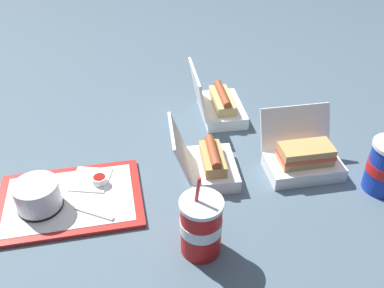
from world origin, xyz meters
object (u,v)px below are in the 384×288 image
object	(u,v)px
clamshell_hotdog_front	(208,163)
clamshell_hotdog_center	(219,105)
soda_cup_left	(201,226)
cake_container	(38,196)
food_tray	(70,200)
ketchup_cup	(100,180)
clamshell_sandwich_left	(303,158)
plastic_fork	(94,213)

from	to	relation	value
clamshell_hotdog_front	clamshell_hotdog_center	xyz separation A→B (m)	(-0.08, -0.31, 0.00)
clamshell_hotdog_front	soda_cup_left	xyz separation A→B (m)	(0.06, 0.26, 0.04)
cake_container	soda_cup_left	size ratio (longest dim) A/B	0.54
food_tray	clamshell_hotdog_front	size ratio (longest dim) A/B	2.16
clamshell_hotdog_center	soda_cup_left	distance (m)	0.59
soda_cup_left	clamshell_hotdog_front	bearing A→B (deg)	-102.77
ketchup_cup	clamshell_sandwich_left	bearing A→B (deg)	-179.75
food_tray	plastic_fork	distance (m)	0.09
cake_container	clamshell_sandwich_left	bearing A→B (deg)	-174.31
plastic_fork	clamshell_sandwich_left	distance (m)	0.59
clamshell_hotdog_front	clamshell_sandwich_left	size ratio (longest dim) A/B	0.84
food_tray	ketchup_cup	distance (m)	0.09
clamshell_hotdog_front	food_tray	bearing A→B (deg)	9.70
plastic_fork	food_tray	bearing A→B (deg)	-15.29
cake_container	clamshell_hotdog_front	size ratio (longest dim) A/B	0.64
plastic_fork	clamshell_sandwich_left	world-z (taller)	clamshell_sandwich_left
cake_container	clamshell_hotdog_front	world-z (taller)	clamshell_hotdog_front
clamshell_sandwich_left	soda_cup_left	bearing A→B (deg)	37.13
plastic_fork	clamshell_hotdog_center	bearing A→B (deg)	-103.27
cake_container	clamshell_hotdog_front	distance (m)	0.45
clamshell_sandwich_left	cake_container	bearing A→B (deg)	5.69
cake_container	clamshell_sandwich_left	distance (m)	0.72
food_tray	clamshell_sandwich_left	world-z (taller)	clamshell_sandwich_left
clamshell_hotdog_front	clamshell_hotdog_center	size ratio (longest dim) A/B	0.85
plastic_fork	clamshell_sandwich_left	bearing A→B (deg)	-139.88
clamshell_hotdog_front	cake_container	bearing A→B (deg)	10.82
cake_container	plastic_fork	bearing A→B (deg)	162.19
clamshell_sandwich_left	plastic_fork	bearing A→B (deg)	11.28
plastic_fork	clamshell_hotdog_center	world-z (taller)	clamshell_hotdog_center
soda_cup_left	food_tray	bearing A→B (deg)	-31.84
plastic_fork	soda_cup_left	xyz separation A→B (m)	(-0.25, 0.13, 0.06)
ketchup_cup	clamshell_hotdog_front	bearing A→B (deg)	-176.80
cake_container	plastic_fork	world-z (taller)	cake_container
ketchup_cup	clamshell_sandwich_left	size ratio (longest dim) A/B	0.19
plastic_fork	clamshell_hotdog_front	xyz separation A→B (m)	(-0.31, -0.13, 0.02)
clamshell_hotdog_center	cake_container	bearing A→B (deg)	36.46
clamshell_hotdog_front	soda_cup_left	distance (m)	0.27
cake_container	clamshell_hotdog_center	distance (m)	0.66
clamshell_hotdog_front	ketchup_cup	bearing A→B (deg)	3.20
clamshell_hotdog_center	soda_cup_left	world-z (taller)	soda_cup_left
food_tray	ketchup_cup	world-z (taller)	ketchup_cup
food_tray	clamshell_sandwich_left	size ratio (longest dim) A/B	1.81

